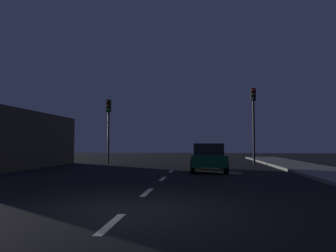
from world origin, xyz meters
name	(u,v)px	position (x,y,z in m)	size (l,w,h in m)	color
ground_plane	(164,177)	(0.00, 7.00, 0.00)	(80.00, 80.00, 0.00)	black
lane_stripe_nearest	(111,224)	(0.00, -1.20, 0.00)	(0.16, 1.60, 0.01)	silver
lane_stripe_second	(147,192)	(0.00, 2.60, 0.00)	(0.16, 1.60, 0.01)	silver
lane_stripe_third	(163,179)	(0.00, 6.40, 0.00)	(0.16, 1.60, 0.01)	silver
lane_stripe_fourth	(171,171)	(0.00, 10.20, 0.00)	(0.16, 1.60, 0.01)	silver
traffic_signal_left	(108,119)	(-5.22, 16.38, 3.30)	(0.32, 0.38, 4.70)	#2D2D30
traffic_signal_right	(254,111)	(5.23, 16.38, 3.73)	(0.32, 0.38, 5.37)	black
car_stopped_ahead	(208,157)	(1.91, 10.55, 0.74)	(1.91, 4.56, 1.46)	#0F4C2D
storefront_left	(8,140)	(-10.30, 12.08, 1.67)	(4.61, 9.60, 3.35)	brown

